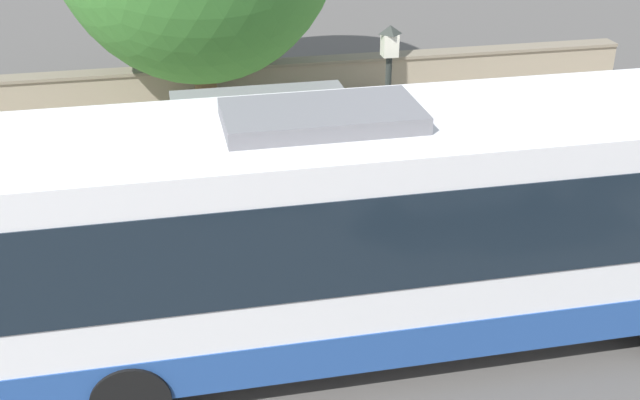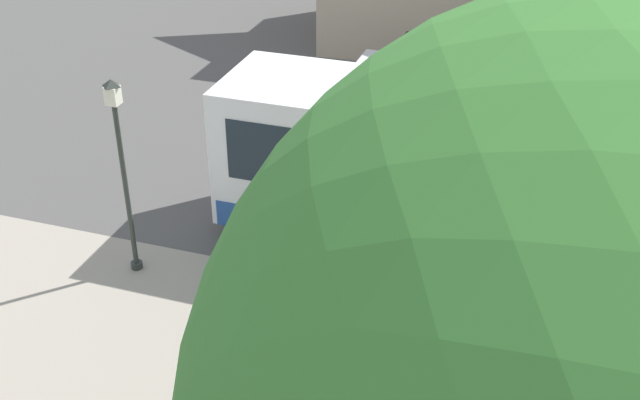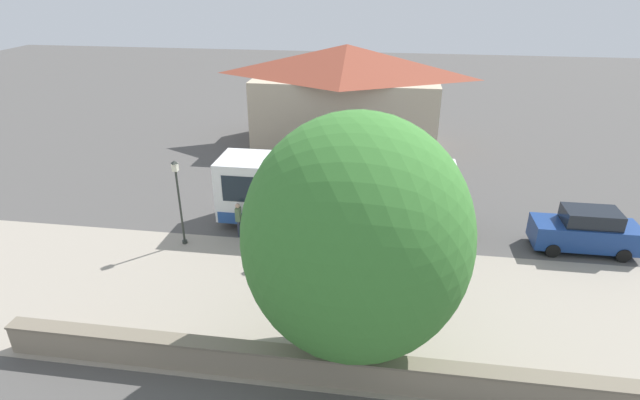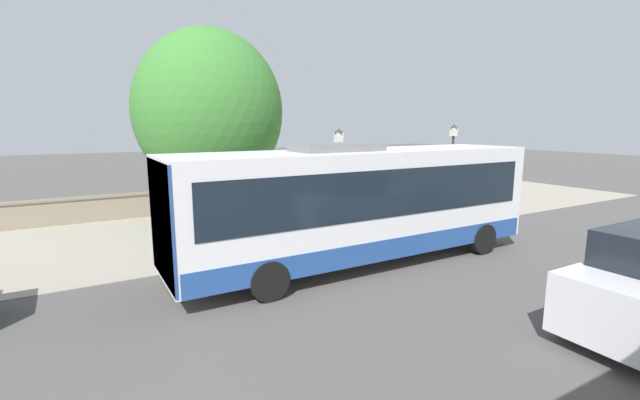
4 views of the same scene
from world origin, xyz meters
TOP-DOWN VIEW (x-y plane):
  - ground_plane at (0.00, 0.00)m, footprint 120.00×120.00m
  - sidewalk_plaza at (-4.50, 0.00)m, footprint 9.00×44.00m
  - stone_wall at (-8.55, 0.00)m, footprint 0.60×20.00m
  - bus at (1.92, 0.30)m, footprint 2.78×11.46m
  - bus_shelter at (-1.95, -0.82)m, footprint 1.68×3.11m
  - pedestrian at (0.25, 4.77)m, footprint 0.34×0.23m
  - bench at (-3.26, -3.13)m, footprint 0.40×1.72m
  - street_lamp_near at (-0.86, 7.12)m, footprint 0.28×0.28m
  - street_lamp_far at (-0.47, 1.05)m, footprint 0.28×0.28m
  - shade_tree at (-7.63, -1.42)m, footprint 6.70×6.70m

SIDE VIEW (x-z plane):
  - ground_plane at x=0.00m, z-range 0.00..0.00m
  - sidewalk_plaza at x=-4.50m, z-range 0.00..0.02m
  - bench at x=-3.26m, z-range 0.04..0.92m
  - stone_wall at x=-8.55m, z-range 0.01..1.12m
  - pedestrian at x=0.25m, z-range 0.16..1.89m
  - bus at x=1.92m, z-range 0.06..3.72m
  - bus_shelter at x=-1.95m, z-range 0.82..3.31m
  - street_lamp_far at x=-0.47m, z-range 0.38..4.42m
  - street_lamp_near at x=-0.86m, z-range 0.39..4.58m
  - shade_tree at x=-7.63m, z-range 0.53..8.99m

